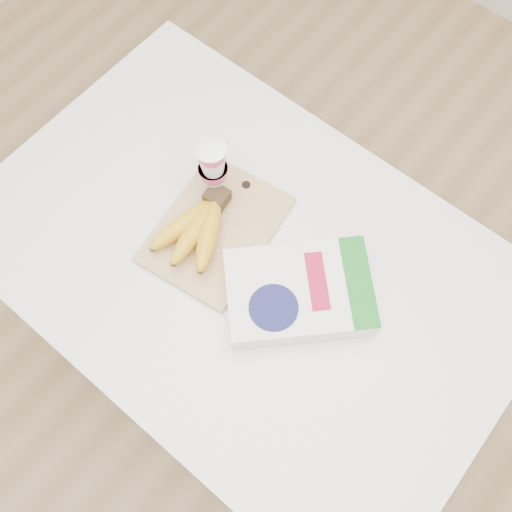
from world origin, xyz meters
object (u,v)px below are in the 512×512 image
Objects in this scene: table at (248,319)px; cereal_box at (299,293)px; bananas at (197,227)px; yogurt_stack at (213,167)px; cutting_board at (216,229)px.

cereal_box reaches higher than table.
bananas is 0.13m from yogurt_stack.
table is 3.42× the size of cereal_box.
table is 3.81× the size of cutting_board.
bananas is at bearing -130.28° from cereal_box.
cutting_board is at bearing -48.39° from yogurt_stack.
yogurt_stack is (-0.16, 0.09, 0.54)m from table.
yogurt_stack is at bearing -151.08° from cereal_box.
bananas is (-0.11, -0.02, 0.48)m from table.
cutting_board is 1.46× the size of bananas.
table is at bearing -28.75° from yogurt_stack.
yogurt_stack is 0.32m from cereal_box.
yogurt_stack reaches higher than table.
cutting_board is 0.23m from cereal_box.
cutting_board is 1.97× the size of yogurt_stack.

